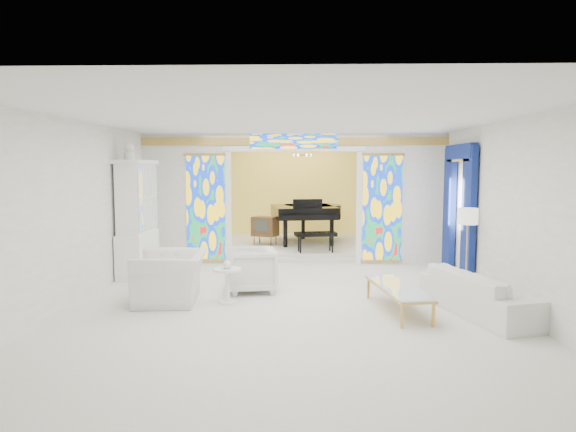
{
  "coord_description": "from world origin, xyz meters",
  "views": [
    {
      "loc": [
        0.19,
        -9.86,
        2.25
      ],
      "look_at": [
        -0.08,
        0.2,
        1.28
      ],
      "focal_mm": 32.0,
      "sensor_mm": 36.0,
      "label": 1
    }
  ],
  "objects_px": {
    "coffee_table": "(398,288)",
    "grand_piano": "(308,212)",
    "tv_console": "(265,226)",
    "armchair_right": "(251,270)",
    "china_cabinet": "(137,219)",
    "armchair_left": "(171,277)",
    "sofa": "(482,293)"
  },
  "relations": [
    {
      "from": "coffee_table",
      "to": "grand_piano",
      "type": "distance_m",
      "value": 6.37
    },
    {
      "from": "coffee_table",
      "to": "tv_console",
      "type": "height_order",
      "value": "tv_console"
    },
    {
      "from": "armchair_right",
      "to": "grand_piano",
      "type": "height_order",
      "value": "grand_piano"
    },
    {
      "from": "china_cabinet",
      "to": "armchair_left",
      "type": "bearing_deg",
      "value": -59.9
    },
    {
      "from": "armchair_left",
      "to": "tv_console",
      "type": "height_order",
      "value": "tv_console"
    },
    {
      "from": "armchair_right",
      "to": "sofa",
      "type": "bearing_deg",
      "value": 60.43
    },
    {
      "from": "coffee_table",
      "to": "tv_console",
      "type": "bearing_deg",
      "value": 113.63
    },
    {
      "from": "armchair_right",
      "to": "sofa",
      "type": "distance_m",
      "value": 3.9
    },
    {
      "from": "sofa",
      "to": "china_cabinet",
      "type": "bearing_deg",
      "value": 49.89
    },
    {
      "from": "coffee_table",
      "to": "tv_console",
      "type": "distance_m",
      "value": 6.18
    },
    {
      "from": "china_cabinet",
      "to": "armchair_right",
      "type": "xyz_separation_m",
      "value": [
        2.49,
        -1.37,
        -0.78
      ]
    },
    {
      "from": "armchair_left",
      "to": "sofa",
      "type": "xyz_separation_m",
      "value": [
        4.95,
        -0.59,
        -0.08
      ]
    },
    {
      "from": "china_cabinet",
      "to": "tv_console",
      "type": "height_order",
      "value": "china_cabinet"
    },
    {
      "from": "armchair_left",
      "to": "armchair_right",
      "type": "bearing_deg",
      "value": 114.71
    },
    {
      "from": "armchair_left",
      "to": "armchair_right",
      "type": "distance_m",
      "value": 1.47
    },
    {
      "from": "armchair_left",
      "to": "tv_console",
      "type": "xyz_separation_m",
      "value": [
        1.21,
        5.16,
        0.25
      ]
    },
    {
      "from": "grand_piano",
      "to": "tv_console",
      "type": "relative_size",
      "value": 4.33
    },
    {
      "from": "china_cabinet",
      "to": "tv_console",
      "type": "xyz_separation_m",
      "value": [
        2.43,
        3.06,
        -0.51
      ]
    },
    {
      "from": "sofa",
      "to": "tv_console",
      "type": "height_order",
      "value": "tv_console"
    },
    {
      "from": "armchair_left",
      "to": "grand_piano",
      "type": "distance_m",
      "value": 6.2
    },
    {
      "from": "china_cabinet",
      "to": "coffee_table",
      "type": "xyz_separation_m",
      "value": [
        4.9,
        -2.59,
        -0.81
      ]
    },
    {
      "from": "sofa",
      "to": "grand_piano",
      "type": "xyz_separation_m",
      "value": [
        -2.59,
        6.3,
        0.68
      ]
    },
    {
      "from": "armchair_left",
      "to": "sofa",
      "type": "bearing_deg",
      "value": 78.19
    },
    {
      "from": "armchair_right",
      "to": "coffee_table",
      "type": "distance_m",
      "value": 2.7
    },
    {
      "from": "china_cabinet",
      "to": "grand_piano",
      "type": "xyz_separation_m",
      "value": [
        3.58,
        3.61,
        -0.16
      ]
    },
    {
      "from": "china_cabinet",
      "to": "grand_piano",
      "type": "height_order",
      "value": "china_cabinet"
    },
    {
      "from": "grand_piano",
      "to": "tv_console",
      "type": "xyz_separation_m",
      "value": [
        -1.15,
        -0.54,
        -0.34
      ]
    },
    {
      "from": "china_cabinet",
      "to": "armchair_right",
      "type": "distance_m",
      "value": 2.95
    },
    {
      "from": "armchair_right",
      "to": "grand_piano",
      "type": "bearing_deg",
      "value": 157.89
    },
    {
      "from": "armchair_right",
      "to": "coffee_table",
      "type": "height_order",
      "value": "armchair_right"
    },
    {
      "from": "armchair_left",
      "to": "coffee_table",
      "type": "xyz_separation_m",
      "value": [
        3.68,
        -0.49,
        -0.05
      ]
    },
    {
      "from": "grand_piano",
      "to": "armchair_right",
      "type": "bearing_deg",
      "value": -112.27
    }
  ]
}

